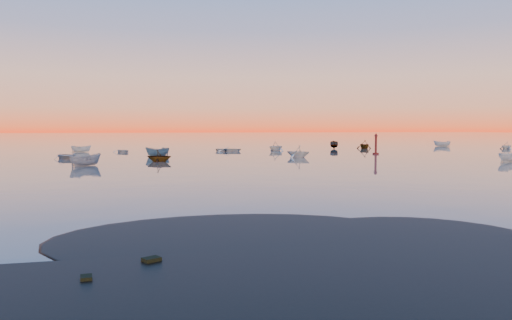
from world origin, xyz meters
name	(u,v)px	position (x,y,z in m)	size (l,w,h in m)	color
ground	(186,145)	(0.00, 100.00, 0.00)	(600.00, 600.00, 0.00)	#696058
mud_lobes	(427,228)	(0.00, -1.00, 0.01)	(140.00, 6.00, 0.07)	black
moored_fleet	(217,156)	(0.00, 53.00, 0.00)	(124.00, 58.00, 1.20)	silver
boat_near_center	(86,166)	(-16.83, 37.12, 0.00)	(3.74, 1.58, 1.29)	gray
boat_near_right	(298,157)	(10.24, 46.54, 0.00)	(3.60, 1.62, 1.26)	silver
channel_marker	(376,146)	(24.52, 51.61, 1.34)	(0.96, 0.96, 3.40)	#430E0F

